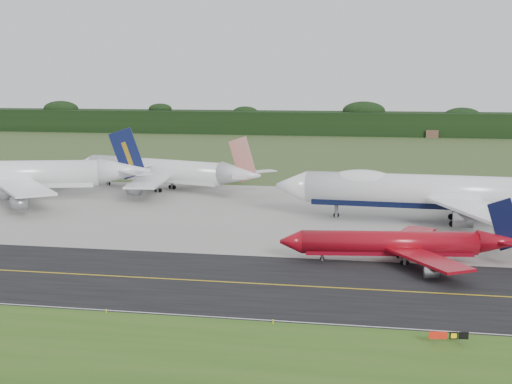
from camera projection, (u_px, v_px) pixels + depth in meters
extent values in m
plane|color=#314B23|center=(310.00, 279.00, 107.37)|extent=(600.00, 600.00, 0.00)
cube|color=#315C1B|center=(274.00, 372.00, 73.39)|extent=(400.00, 30.00, 0.01)
cube|color=black|center=(307.00, 286.00, 103.49)|extent=(400.00, 32.00, 0.02)
cube|color=gray|center=(335.00, 215.00, 156.88)|extent=(400.00, 78.00, 0.01)
cube|color=gold|center=(307.00, 286.00, 103.49)|extent=(400.00, 0.40, 0.00)
cube|color=silver|center=(293.00, 322.00, 88.44)|extent=(400.00, 0.25, 0.00)
cube|color=black|center=(367.00, 124.00, 373.40)|extent=(700.00, 24.00, 12.00)
cylinder|color=white|center=(435.00, 191.00, 148.16)|extent=(54.06, 9.54, 6.83)
cube|color=black|center=(434.00, 202.00, 148.51)|extent=(51.29, 7.70, 2.39)
cone|color=white|center=(292.00, 186.00, 155.05)|extent=(7.06, 7.16, 6.83)
ellipsoid|color=white|center=(362.00, 180.00, 151.29)|extent=(14.21, 6.50, 4.35)
cube|color=white|center=(487.00, 212.00, 131.60)|extent=(20.45, 31.85, 0.59)
cube|color=white|center=(476.00, 187.00, 160.84)|extent=(22.82, 31.44, 0.59)
cylinder|color=gray|center=(463.00, 220.00, 133.49)|extent=(3.87, 3.05, 2.87)
cylinder|color=gray|center=(457.00, 195.00, 161.45)|extent=(3.87, 3.05, 2.87)
cylinder|color=gray|center=(505.00, 237.00, 119.38)|extent=(3.87, 3.05, 2.87)
cylinder|color=gray|center=(481.00, 188.00, 172.76)|extent=(3.87, 3.05, 2.87)
cylinder|color=black|center=(336.00, 215.00, 153.77)|extent=(1.26, 0.61, 1.23)
cylinder|color=slate|center=(456.00, 216.00, 144.26)|extent=(1.00, 1.00, 4.57)
cylinder|color=black|center=(456.00, 224.00, 144.53)|extent=(1.26, 0.68, 1.23)
cylinder|color=slate|center=(455.00, 209.00, 151.48)|extent=(1.00, 1.00, 4.57)
cylinder|color=black|center=(454.00, 217.00, 151.74)|extent=(1.26, 0.68, 1.23)
cylinder|color=maroon|center=(389.00, 243.00, 117.07)|extent=(28.99, 7.85, 3.89)
cube|color=maroon|center=(389.00, 250.00, 117.27)|extent=(27.43, 6.69, 1.36)
cone|color=maroon|center=(291.00, 242.00, 117.75)|extent=(4.10, 4.35, 3.89)
cone|color=maroon|center=(501.00, 242.00, 116.26)|extent=(8.05, 4.91, 3.89)
cube|color=maroon|center=(429.00, 259.00, 109.08)|extent=(13.07, 16.24, 0.44)
cube|color=maroon|center=(411.00, 236.00, 124.86)|extent=(9.63, 16.82, 0.44)
cube|color=black|center=(505.00, 224.00, 115.77)|extent=(6.12, 1.16, 8.85)
cylinder|color=gray|center=(431.00, 273.00, 105.49)|extent=(2.33, 1.91, 1.63)
cylinder|color=gray|center=(405.00, 237.00, 128.82)|extent=(2.33, 1.91, 1.63)
cylinder|color=black|center=(322.00, 259.00, 117.98)|extent=(0.74, 0.41, 0.70)
cylinder|color=slate|center=(405.00, 259.00, 115.21)|extent=(0.61, 0.61, 2.00)
cylinder|color=black|center=(405.00, 263.00, 115.32)|extent=(0.74, 0.44, 0.70)
cylinder|color=slate|center=(401.00, 252.00, 119.43)|extent=(0.61, 0.61, 2.00)
cylinder|color=black|center=(400.00, 256.00, 119.53)|extent=(0.74, 0.44, 0.70)
cylinder|color=white|center=(0.00, 174.00, 177.96)|extent=(49.03, 19.16, 6.59)
cube|color=white|center=(0.00, 182.00, 178.30)|extent=(46.23, 16.93, 2.31)
cone|color=white|center=(125.00, 171.00, 180.38)|extent=(14.20, 9.74, 6.59)
cube|color=white|center=(22.00, 187.00, 164.45)|extent=(25.65, 28.10, 0.58)
cube|color=white|center=(48.00, 171.00, 193.27)|extent=(13.73, 30.37, 0.58)
cube|color=#0E143D|center=(127.00, 154.00, 179.75)|extent=(9.04, 2.92, 13.29)
cylinder|color=gray|center=(6.00, 194.00, 165.05)|extent=(4.19, 3.61, 2.77)
cylinder|color=gray|center=(34.00, 178.00, 192.62)|extent=(4.19, 3.61, 2.77)
cylinder|color=gray|center=(19.00, 204.00, 153.00)|extent=(4.19, 3.61, 2.77)
cylinder|color=gray|center=(65.00, 171.00, 205.63)|extent=(4.19, 3.61, 2.77)
cylinder|color=slate|center=(13.00, 192.00, 175.36)|extent=(1.13, 1.13, 4.17)
cylinder|color=black|center=(13.00, 198.00, 175.60)|extent=(1.30, 0.88, 1.19)
cylinder|color=slate|center=(20.00, 188.00, 182.49)|extent=(1.13, 1.13, 4.17)
cylinder|color=black|center=(21.00, 193.00, 182.73)|extent=(1.30, 0.88, 1.19)
cylinder|color=white|center=(155.00, 170.00, 191.67)|extent=(42.01, 18.69, 5.87)
cube|color=white|center=(155.00, 177.00, 191.97)|extent=(39.55, 16.64, 2.06)
cone|color=white|center=(87.00, 164.00, 202.87)|extent=(6.84, 7.22, 5.87)
cone|color=white|center=(241.00, 174.00, 179.01)|extent=(12.43, 9.04, 5.87)
cube|color=white|center=(150.00, 181.00, 177.84)|extent=(10.50, 24.96, 0.53)
cube|color=white|center=(202.00, 170.00, 198.84)|extent=(22.11, 22.91, 0.53)
cube|color=#B51D0C|center=(243.00, 159.00, 178.09)|extent=(7.85, 2.96, 11.67)
cylinder|color=gray|center=(134.00, 190.00, 173.23)|extent=(3.81, 3.34, 2.47)
cylinder|color=gray|center=(212.00, 173.00, 204.29)|extent=(3.81, 3.34, 2.47)
cylinder|color=black|center=(109.00, 183.00, 200.02)|extent=(1.15, 0.78, 1.06)
cylinder|color=slate|center=(158.00, 185.00, 187.85)|extent=(1.04, 1.04, 3.71)
cylinder|color=black|center=(158.00, 190.00, 188.06)|extent=(1.17, 0.83, 1.06)
cylinder|color=slate|center=(172.00, 182.00, 193.45)|extent=(1.04, 1.04, 3.71)
cylinder|color=black|center=(172.00, 187.00, 193.66)|extent=(1.17, 0.83, 1.06)
cylinder|color=slate|center=(435.00, 341.00, 81.02)|extent=(0.11, 0.11, 0.65)
cylinder|color=slate|center=(460.00, 342.00, 80.92)|extent=(0.11, 0.11, 0.65)
cube|color=#A7190C|center=(438.00, 335.00, 80.89)|extent=(2.04, 0.46, 0.83)
cube|color=black|center=(454.00, 335.00, 80.83)|extent=(0.94, 0.30, 0.83)
cube|color=black|center=(463.00, 336.00, 80.79)|extent=(1.13, 0.33, 0.83)
cylinder|color=yellow|center=(106.00, 311.00, 91.76)|extent=(0.16, 0.16, 0.50)
cylinder|color=yellow|center=(273.00, 322.00, 87.86)|extent=(0.16, 0.16, 0.50)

